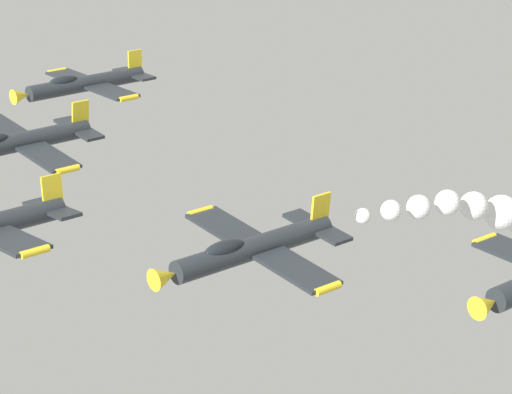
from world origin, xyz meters
TOP-DOWN VIEW (x-y plane):
  - airplane_left_inner at (-4.38, 4.00)m, footprint 9.54×10.35m
  - smoke_trail_left_inner at (-4.95, -14.32)m, footprint 2.71×16.29m
  - airplane_right_inner at (14.80, 5.46)m, footprint 9.54×10.35m
  - airplane_right_outer at (24.87, -5.42)m, footprint 9.56×10.35m

SIDE VIEW (x-z plane):
  - smoke_trail_left_inner at x=-4.95m, z-range 85.98..91.42m
  - airplane_left_inner at x=-4.38m, z-range 90.13..92.68m
  - airplane_right_outer at x=24.87m, z-range 90.88..93.20m
  - airplane_right_inner at x=14.80m, z-range 91.04..93.59m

